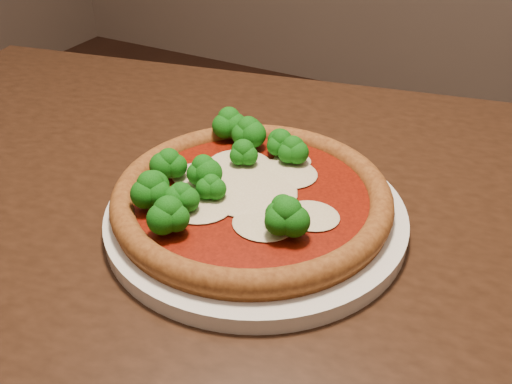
% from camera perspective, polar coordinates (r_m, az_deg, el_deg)
% --- Properties ---
extents(dining_table, '(1.36, 0.98, 0.75)m').
position_cam_1_polar(dining_table, '(0.72, 0.74, -8.01)').
color(dining_table, black).
rests_on(dining_table, floor).
extents(plate, '(0.33, 0.33, 0.02)m').
position_cam_1_polar(plate, '(0.62, 0.00, -2.36)').
color(plate, silver).
rests_on(plate, dining_table).
extents(pizza, '(0.30, 0.30, 0.06)m').
position_cam_1_polar(pizza, '(0.62, -0.94, 0.14)').
color(pizza, brown).
rests_on(pizza, plate).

